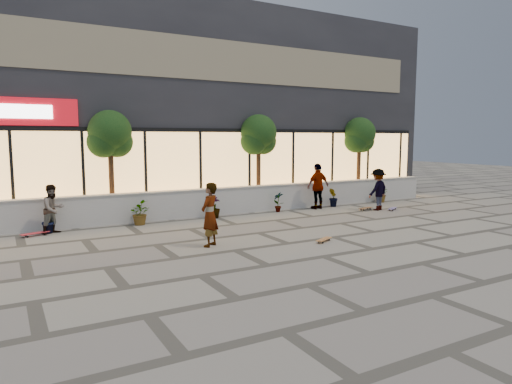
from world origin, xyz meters
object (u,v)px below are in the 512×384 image
skateboard_left (35,233)px  skateboard_right_far (392,208)px  tree_midwest (110,137)px  skateboard_center (324,239)px  skater_left (53,209)px  skater_right_near (318,186)px  tree_east (359,137)px  skater_right_far (378,190)px  tree_mideast (259,137)px  skateboard_right_near (366,208)px  skater_center (210,215)px

skateboard_left → skateboard_right_far: size_ratio=1.16×
tree_midwest → skateboard_center: tree_midwest is taller
skater_left → skater_right_near: bearing=-32.5°
tree_east → skateboard_right_far: tree_east is taller
tree_east → skater_right_far: bearing=-117.8°
skater_left → tree_mideast: bearing=-22.6°
tree_east → skateboard_left: size_ratio=4.68×
skater_right_far → skateboard_center: 6.57m
skater_right_far → skateboard_left: size_ratio=2.03×
tree_midwest → skater_left: (-2.07, -1.40, -2.22)m
tree_midwest → skateboard_left: tree_midwest is taller
skateboard_right_near → skateboard_right_far: size_ratio=1.05×
skateboard_center → skateboard_left: skateboard_left is taller
skater_left → skateboard_center: bearing=-69.6°
skateboard_center → skater_right_near: bearing=27.8°
tree_mideast → skateboard_right_far: (4.54, -3.16, -2.91)m
skater_right_near → skateboard_right_far: 3.17m
skater_right_far → skater_right_near: bearing=-50.7°
skateboard_left → skateboard_center: bearing=-53.3°
tree_midwest → tree_mideast: 6.00m
skater_left → skateboard_left: skater_left is taller
skater_right_far → skateboard_right_far: (0.54, -0.31, -0.78)m
tree_mideast → skater_right_near: 3.21m
skateboard_right_near → skateboard_right_far: 1.09m
tree_midwest → skater_center: 5.89m
tree_mideast → skateboard_right_near: tree_mideast is taller
tree_mideast → skateboard_right_far: size_ratio=5.45×
tree_midwest → tree_mideast: (6.00, 0.00, 0.00)m
skater_center → skateboard_left: (-4.08, 3.80, -0.79)m
tree_midwest → skater_left: size_ratio=2.56×
skater_right_near → skater_right_far: bearing=137.9°
skater_center → skateboard_right_far: 9.36m
skater_left → skateboard_center: (6.60, -4.99, -0.69)m
tree_east → tree_mideast: bearing=180.0°
tree_mideast → skateboard_center: (-1.48, -6.39, -2.91)m
skater_right_near → skateboard_left: bearing=-4.9°
skateboard_center → skateboard_right_near: skateboard_right_near is taller
skater_right_near → tree_east: bearing=-163.4°
skater_right_far → skateboard_left: 12.71m
skateboard_right_far → skater_right_near: bearing=116.1°
tree_east → skateboard_left: tree_east is taller
skater_right_near → skateboard_right_near: (1.56, -1.18, -0.88)m
skater_left → skateboard_right_far: bearing=-40.4°
skateboard_right_near → skateboard_center: bearing=-154.3°
skater_left → skater_right_near: 10.13m
skater_right_near → skateboard_right_far: (2.49, -1.76, -0.88)m
tree_midwest → skateboard_left: 4.19m
skater_right_far → skateboard_left: skater_right_far is taller
tree_midwest → tree_east: size_ratio=1.00×
skateboard_left → skateboard_right_near: 12.28m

